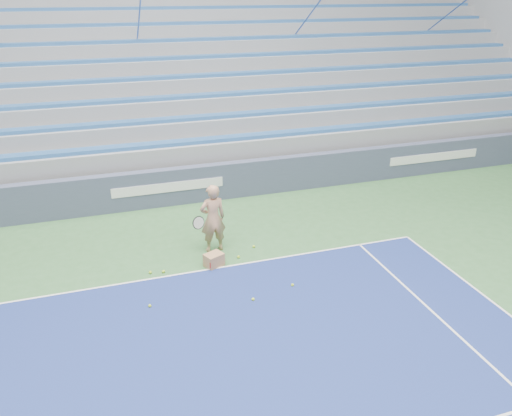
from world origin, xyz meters
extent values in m
cube|color=white|center=(0.00, 11.88, 0.01)|extent=(10.97, 0.05, 0.00)
cube|color=#3F465F|center=(0.00, 15.88, 0.55)|extent=(30.00, 0.30, 1.10)
cube|color=white|center=(0.00, 15.72, 0.60)|extent=(3.20, 0.02, 0.28)
cube|color=white|center=(9.00, 15.72, 0.60)|extent=(3.40, 0.02, 0.28)
cube|color=gray|center=(0.00, 20.43, 0.55)|extent=(30.00, 8.50, 1.10)
cube|color=gray|center=(0.00, 20.43, 1.35)|extent=(30.00, 8.50, 0.50)
cube|color=#2A5998|center=(0.00, 16.56, 1.66)|extent=(29.60, 0.42, 0.11)
cube|color=gray|center=(0.00, 20.86, 1.85)|extent=(30.00, 7.65, 0.50)
cube|color=#2A5998|center=(0.00, 17.41, 2.16)|extent=(29.60, 0.42, 0.11)
cube|color=gray|center=(0.00, 21.28, 2.35)|extent=(30.00, 6.80, 0.50)
cube|color=#2A5998|center=(0.00, 18.26, 2.66)|extent=(29.60, 0.42, 0.11)
cube|color=gray|center=(0.00, 21.71, 2.85)|extent=(30.00, 5.95, 0.50)
cube|color=#2A5998|center=(0.00, 19.11, 3.16)|extent=(29.60, 0.42, 0.11)
cube|color=gray|center=(0.00, 22.13, 3.35)|extent=(30.00, 5.10, 0.50)
cube|color=#2A5998|center=(0.00, 19.96, 3.66)|extent=(29.60, 0.42, 0.11)
cube|color=gray|center=(0.00, 22.56, 3.85)|extent=(30.00, 4.25, 0.50)
cube|color=#2A5998|center=(0.00, 20.81, 4.15)|extent=(29.60, 0.42, 0.11)
cube|color=gray|center=(0.00, 22.98, 4.35)|extent=(30.00, 3.40, 0.50)
cube|color=#2A5998|center=(0.00, 21.66, 4.65)|extent=(29.60, 0.42, 0.11)
cube|color=gray|center=(0.00, 23.41, 4.85)|extent=(30.00, 2.55, 0.50)
cube|color=#2A5998|center=(0.00, 22.51, 5.15)|extent=(29.60, 0.42, 0.11)
cube|color=gray|center=(0.00, 23.84, 5.35)|extent=(30.00, 1.70, 0.50)
cube|color=gray|center=(15.15, 20.43, 3.05)|extent=(0.30, 8.80, 6.10)
cube|color=gray|center=(0.00, 24.98, 3.65)|extent=(31.00, 0.40, 7.30)
cylinder|color=#2E54A4|center=(0.00, 20.43, 4.60)|extent=(0.05, 8.53, 5.04)
cylinder|color=#2E54A4|center=(6.00, 20.43, 4.60)|extent=(0.05, 8.53, 5.04)
cylinder|color=#2E54A4|center=(12.00, 20.43, 4.60)|extent=(0.05, 8.53, 5.04)
imported|color=tan|center=(0.61, 12.75, 0.85)|extent=(0.66, 0.47, 1.71)
cylinder|color=black|center=(0.26, 12.50, 0.95)|extent=(0.12, 0.27, 0.08)
cylinder|color=beige|center=(0.16, 12.22, 1.05)|extent=(0.29, 0.16, 0.28)
torus|color=black|center=(0.16, 12.22, 1.05)|extent=(0.31, 0.18, 0.30)
cube|color=#A77950|center=(0.43, 12.03, 0.15)|extent=(0.50, 0.45, 0.31)
cube|color=#B21E19|center=(0.43, 11.87, 0.15)|extent=(0.31, 0.14, 0.14)
sphere|color=#B5D92C|center=(-1.01, 12.13, 0.03)|extent=(0.07, 0.07, 0.07)
sphere|color=#B5D92C|center=(0.86, 10.41, 0.03)|extent=(0.07, 0.07, 0.07)
sphere|color=#B5D92C|center=(1.07, 12.19, 0.03)|extent=(0.07, 0.07, 0.07)
sphere|color=#B5D92C|center=(-1.18, 10.84, 0.03)|extent=(0.07, 0.07, 0.07)
sphere|color=#B5D92C|center=(-0.72, 12.07, 0.03)|extent=(0.07, 0.07, 0.07)
sphere|color=#B5D92C|center=(1.83, 10.66, 0.03)|extent=(0.07, 0.07, 0.07)
sphere|color=#B5D92C|center=(1.57, 12.57, 0.03)|extent=(0.07, 0.07, 0.07)
camera|label=1|loc=(-1.72, 2.26, 5.88)|focal=35.00mm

